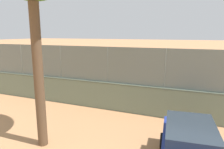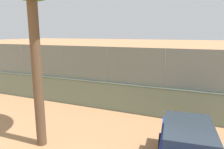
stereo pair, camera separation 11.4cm
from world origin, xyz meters
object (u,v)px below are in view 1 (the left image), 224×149
(player_near_wall_returning, at_px, (169,79))
(player_baseline_waiting, at_px, (86,74))
(spare_ball_by_wall, at_px, (87,100))
(sports_ball, at_px, (176,101))
(player_foreground_swinging, at_px, (119,76))

(player_near_wall_returning, relative_size, player_baseline_waiting, 1.02)
(player_baseline_waiting, xyz_separation_m, spare_ball_by_wall, (-2.10, 3.62, -0.94))
(spare_ball_by_wall, bearing_deg, player_baseline_waiting, -59.90)
(player_baseline_waiting, xyz_separation_m, sports_ball, (-7.64, 1.62, -0.90))
(player_baseline_waiting, distance_m, player_foreground_swinging, 2.92)
(player_near_wall_returning, distance_m, spare_ball_by_wall, 6.43)
(player_near_wall_returning, height_order, player_baseline_waiting, player_near_wall_returning)
(player_near_wall_returning, bearing_deg, player_baseline_waiting, 5.54)
(player_near_wall_returning, height_order, sports_ball, player_near_wall_returning)
(player_foreground_swinging, height_order, spare_ball_by_wall, player_foreground_swinging)
(player_near_wall_returning, relative_size, sports_ball, 9.74)
(player_foreground_swinging, distance_m, spare_ball_by_wall, 4.15)
(player_baseline_waiting, distance_m, spare_ball_by_wall, 4.29)
(player_foreground_swinging, xyz_separation_m, spare_ball_by_wall, (0.80, 3.96, -0.97))
(player_near_wall_returning, xyz_separation_m, player_baseline_waiting, (6.80, 0.66, -0.02))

